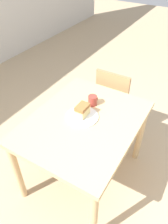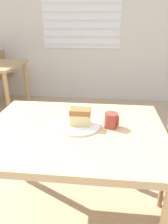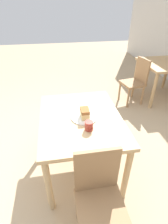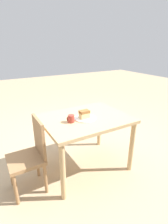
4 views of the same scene
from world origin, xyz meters
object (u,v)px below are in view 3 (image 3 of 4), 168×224
at_px(cake_slice, 85,113).
at_px(dining_table_far, 164,68).
at_px(coffee_mug, 89,126).
at_px(chair_near_window, 99,197).
at_px(chair_far_corner, 136,80).
at_px(plate, 84,117).
at_px(dining_table_near, 81,124).

bearing_deg(cake_slice, dining_table_far, 130.47).
xyz_separation_m(cake_slice, coffee_mug, (0.19, 0.01, -0.02)).
relative_size(chair_near_window, chair_far_corner, 1.00).
xyz_separation_m(dining_table_far, plate, (1.54, -1.83, 0.12)).
relative_size(dining_table_near, coffee_mug, 12.07).
height_order(dining_table_far, coffee_mug, coffee_mug).
relative_size(chair_far_corner, coffee_mug, 9.70).
distance_m(dining_table_near, chair_far_corner, 1.91).
relative_size(dining_table_far, coffee_mug, 10.10).
bearing_deg(cake_slice, chair_far_corner, 139.71).
xyz_separation_m(dining_table_near, chair_near_window, (0.72, 0.04, -0.18)).
distance_m(chair_far_corner, plate, 1.91).
bearing_deg(chair_far_corner, chair_near_window, -40.82).
relative_size(cake_slice, coffee_mug, 1.37).
bearing_deg(plate, dining_table_near, -123.75).
height_order(cake_slice, coffee_mug, cake_slice).
relative_size(dining_table_near, cake_slice, 8.84).
relative_size(dining_table_far, chair_far_corner, 1.04).
height_order(plate, coffee_mug, coffee_mug).
xyz_separation_m(chair_near_window, chair_far_corner, (-2.13, 1.23, 0.00)).
relative_size(chair_far_corner, cake_slice, 7.10).
height_order(dining_table_near, dining_table_far, dining_table_near).
relative_size(dining_table_far, cake_slice, 7.40).
bearing_deg(plate, chair_far_corner, 139.35).
bearing_deg(dining_table_far, chair_far_corner, -79.80).
bearing_deg(dining_table_near, dining_table_far, 129.21).
bearing_deg(chair_near_window, dining_table_near, 92.81).
xyz_separation_m(dining_table_far, chair_near_window, (2.24, -1.83, -0.16)).
xyz_separation_m(dining_table_near, coffee_mug, (0.22, 0.05, 0.14)).
distance_m(dining_table_near, plate, 0.11).
height_order(dining_table_near, chair_far_corner, chair_far_corner).
bearing_deg(coffee_mug, dining_table_near, -168.41).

